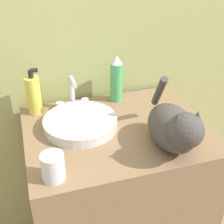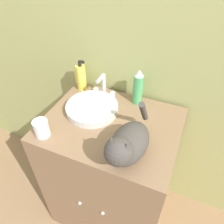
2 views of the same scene
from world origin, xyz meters
TOP-DOWN VIEW (x-y plane):
  - wall_back at (0.00, 0.61)m, footprint 6.00×0.05m
  - vanity_cabinet at (0.00, 0.28)m, footprint 0.72×0.58m
  - sink_basin at (-0.14, 0.33)m, footprint 0.29×0.29m
  - faucet at (-0.14, 0.49)m, footprint 0.14×0.10m
  - cat at (0.15, 0.11)m, footprint 0.18×0.37m
  - soap_bottle at (-0.29, 0.50)m, footprint 0.06×0.06m
  - spray_bottle at (0.07, 0.51)m, footprint 0.06×0.06m
  - cup at (-0.28, 0.07)m, footprint 0.07×0.07m

SIDE VIEW (x-z plane):
  - vanity_cabinet at x=0.00m, z-range 0.00..0.90m
  - sink_basin at x=-0.14m, z-range 0.90..0.94m
  - cup at x=-0.28m, z-range 0.90..0.99m
  - faucet at x=-0.14m, z-range 0.89..1.05m
  - soap_bottle at x=-0.29m, z-range 0.89..1.09m
  - cat at x=0.15m, z-range 0.88..1.10m
  - spray_bottle at x=0.07m, z-range 0.90..1.11m
  - wall_back at x=0.00m, z-range 0.00..2.50m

